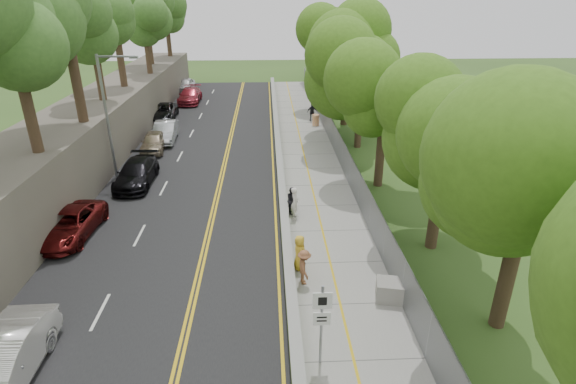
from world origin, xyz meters
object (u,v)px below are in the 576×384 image
car_0 (4,361)px  signpost (322,317)px  streetlight (109,109)px  car_2 (70,224)px  construction_barrel (316,120)px  concrete_block (392,290)px  car_1 (0,364)px  person_far (312,112)px  painter_0 (299,253)px

car_0 → signpost: bearing=0.7°
streetlight → car_2: streetlight is taller
signpost → construction_barrel: signpost is taller
concrete_block → car_1: bearing=-164.5°
car_2 → car_1: bearing=-76.8°
person_far → car_1: bearing=61.0°
person_far → painter_0: bearing=76.5°
painter_0 → car_0: bearing=117.9°
construction_barrel → car_0: size_ratio=0.23×
car_1 → construction_barrel: bearing=65.4°
construction_barrel → concrete_block: (0.37, -25.76, -0.10)m
painter_0 → person_far: person_far is taller
car_1 → car_2: 9.64m
construction_barrel → car_1: car_1 is taller
construction_barrel → person_far: 1.67m
car_2 → painter_0: bearing=-13.3°
car_0 → car_2: 9.45m
streetlight → painter_0: streetlight is taller
signpost → car_1: 10.12m
car_1 → concrete_block: bearing=14.5°
concrete_block → painter_0: 4.28m
painter_0 → person_far: size_ratio=0.97×
painter_0 → construction_barrel: bearing=-10.8°
painter_0 → car_1: bearing=118.8°
construction_barrel → painter_0: size_ratio=0.61×
concrete_block → painter_0: painter_0 is taller
signpost → concrete_block: size_ratio=2.51×
signpost → construction_barrel: size_ratio=3.05×
streetlight → car_1: size_ratio=1.58×
signpost → person_far: (2.69, 30.64, -1.06)m
streetlight → person_far: 20.04m
construction_barrel → car_0: car_0 is taller
car_2 → person_far: person_far is taller
car_1 → car_2: bearing=98.6°
construction_barrel → concrete_block: construction_barrel is taller
signpost → car_2: size_ratio=0.62×
car_0 → car_2: (-1.60, 9.31, -0.07)m
signpost → car_2: bearing=142.1°
concrete_block → person_far: size_ratio=0.72×
car_0 → person_far: bearing=67.0°
concrete_block → car_1: car_1 is taller
car_0 → painter_0: size_ratio=2.71×
person_far → concrete_block: bearing=84.5°
car_1 → painter_0: bearing=30.9°
construction_barrel → car_2: bearing=-126.1°
streetlight → construction_barrel: 19.18m
car_0 → painter_0: 11.37m
car_2 → painter_0: size_ratio=3.00×
concrete_block → streetlight: bearing=137.0°
streetlight → car_1: (1.46, -17.44, -3.77)m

